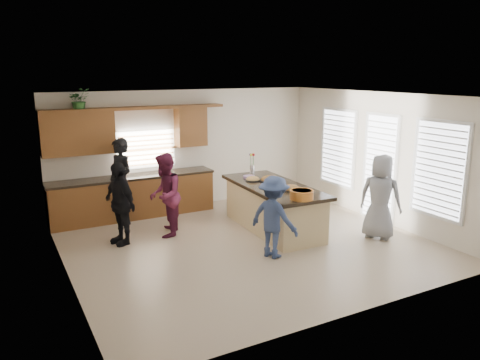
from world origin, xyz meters
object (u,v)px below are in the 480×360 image
island (273,208)px  woman_left_back (121,182)px  woman_right_front (380,197)px  woman_right_back (274,217)px  woman_left_mid (165,195)px  salad_bowl (302,194)px  woman_left_front (120,203)px

island → woman_left_back: size_ratio=1.48×
woman_right_front → woman_right_back: bearing=55.7°
woman_left_mid → woman_right_back: 2.35m
woman_left_mid → woman_right_front: (3.65, -2.12, 0.00)m
salad_bowl → woman_right_front: 1.72m
woman_right_front → salad_bowl: bearing=51.0°
woman_left_front → woman_right_front: woman_right_front is taller
woman_right_front → woman_left_front: bearing=35.1°
island → woman_right_front: (1.56, -1.41, 0.39)m
salad_bowl → woman_left_front: 3.41m
island → salad_bowl: bearing=-93.9°
woman_right_back → island: bearing=-54.6°
woman_right_back → woman_left_mid: bearing=11.5°
salad_bowl → woman_right_front: bearing=-8.9°
woman_left_back → woman_right_back: size_ratio=1.27×
woman_left_front → woman_right_front: size_ratio=0.95×
island → woman_right_back: (-0.78, -1.24, 0.28)m
woman_right_back → woman_right_front: 2.35m
salad_bowl → woman_right_back: (-0.65, -0.09, -0.31)m
woman_right_back → woman_right_front: size_ratio=0.88×
island → woman_left_back: woman_left_back is taller
woman_left_mid → woman_right_front: bearing=86.1°
woman_right_back → salad_bowl: bearing=-104.3°
island → woman_left_front: 3.09m
island → woman_left_front: bearing=169.7°
woman_left_back → woman_right_front: size_ratio=1.11×
island → salad_bowl: 1.30m
woman_left_back → woman_right_back: 3.64m
woman_left_mid → woman_left_front: bearing=-62.3°
woman_left_mid → woman_right_front: 4.23m
woman_left_mid → woman_left_back: bearing=-128.0°
woman_right_back → woman_right_front: (2.34, -0.17, 0.10)m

